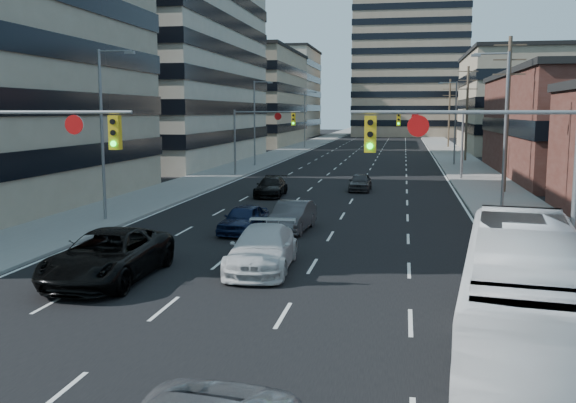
{
  "coord_description": "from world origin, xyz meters",
  "views": [
    {
      "loc": [
        5.1,
        -11.48,
        5.82
      ],
      "look_at": [
        0.52,
        13.89,
        2.2
      ],
      "focal_mm": 40.0,
      "sensor_mm": 36.0,
      "label": 1
    }
  ],
  "objects_px": {
    "white_van": "(262,249)",
    "sedan_blue": "(244,219)",
    "black_pickup": "(108,256)",
    "transit_bus": "(525,299)"
  },
  "relations": [
    {
      "from": "white_van",
      "to": "sedan_blue",
      "type": "xyz_separation_m",
      "value": [
        -2.45,
        6.94,
        -0.1
      ]
    },
    {
      "from": "black_pickup",
      "to": "sedan_blue",
      "type": "height_order",
      "value": "black_pickup"
    },
    {
      "from": "white_van",
      "to": "black_pickup",
      "type": "bearing_deg",
      "value": -156.64
    },
    {
      "from": "transit_bus",
      "to": "sedan_blue",
      "type": "relative_size",
      "value": 2.79
    },
    {
      "from": "black_pickup",
      "to": "sedan_blue",
      "type": "relative_size",
      "value": 1.55
    },
    {
      "from": "white_van",
      "to": "transit_bus",
      "type": "relative_size",
      "value": 0.48
    },
    {
      "from": "black_pickup",
      "to": "white_van",
      "type": "distance_m",
      "value": 5.5
    },
    {
      "from": "white_van",
      "to": "transit_bus",
      "type": "distance_m",
      "value": 11.07
    },
    {
      "from": "black_pickup",
      "to": "white_van",
      "type": "bearing_deg",
      "value": 25.96
    },
    {
      "from": "white_van",
      "to": "sedan_blue",
      "type": "relative_size",
      "value": 1.35
    }
  ]
}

